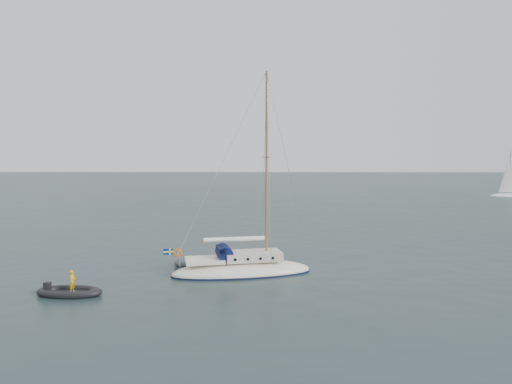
{
  "coord_description": "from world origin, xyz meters",
  "views": [
    {
      "loc": [
        -2.15,
        -32.13,
        7.45
      ],
      "look_at": [
        -2.44,
        0.0,
        4.84
      ],
      "focal_mm": 35.0,
      "sensor_mm": 36.0,
      "label": 1
    }
  ],
  "objects": [
    {
      "name": "rib",
      "position": [
        -12.09,
        -6.86,
        0.21
      ],
      "size": [
        3.47,
        1.58,
        1.35
      ],
      "rotation": [
        0.0,
        0.0,
        -0.05
      ],
      "color": "black",
      "rests_on": "ground"
    },
    {
      "name": "distant_yacht_b",
      "position": [
        38.95,
        50.3,
        3.39
      ],
      "size": [
        5.99,
        3.19,
        7.94
      ],
      "rotation": [
        0.0,
        0.0,
        -0.19
      ],
      "color": "white",
      "rests_on": "ground"
    },
    {
      "name": "ground",
      "position": [
        0.0,
        0.0,
        0.0
      ],
      "size": [
        300.0,
        300.0,
        0.0
      ],
      "primitive_type": "plane",
      "color": "black",
      "rests_on": "ground"
    },
    {
      "name": "sailboat",
      "position": [
        -3.26,
        -2.33,
        0.97
      ],
      "size": [
        8.99,
        2.7,
        12.81
      ],
      "rotation": [
        0.0,
        0.0,
        0.21
      ],
      "color": "white",
      "rests_on": "ground"
    },
    {
      "name": "dinghy",
      "position": [
        -6.27,
        0.01,
        0.19
      ],
      "size": [
        3.08,
        1.39,
        0.44
      ],
      "rotation": [
        0.0,
        0.0,
        0.17
      ],
      "color": "#4D4D52",
      "rests_on": "ground"
    }
  ]
}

